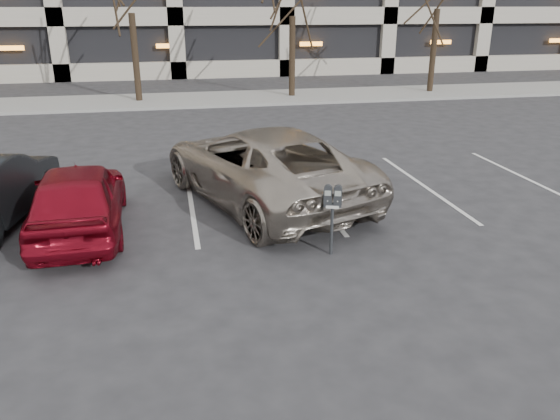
{
  "coord_description": "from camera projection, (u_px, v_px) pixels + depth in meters",
  "views": [
    {
      "loc": [
        -1.74,
        -9.32,
        4.12
      ],
      "look_at": [
        -0.03,
        -0.94,
        0.89
      ],
      "focal_mm": 35.0,
      "sensor_mm": 36.0,
      "label": 1
    }
  ],
  "objects": [
    {
      "name": "ground",
      "position": [
        272.0,
        237.0,
        10.32
      ],
      "size": [
        140.0,
        140.0,
        0.0
      ],
      "primitive_type": "plane",
      "color": "#28282B",
      "rests_on": "ground"
    },
    {
      "name": "sidewalk",
      "position": [
        207.0,
        99.0,
        24.97
      ],
      "size": [
        80.0,
        4.0,
        0.12
      ],
      "primitive_type": "cube",
      "color": "gray",
      "rests_on": "ground"
    },
    {
      "name": "stall_lines",
      "position": [
        191.0,
        201.0,
        12.17
      ],
      "size": [
        16.9,
        5.2,
        0.0
      ],
      "color": "silver",
      "rests_on": "ground"
    },
    {
      "name": "parking_meter",
      "position": [
        333.0,
        203.0,
        9.28
      ],
      "size": [
        0.34,
        0.22,
        1.25
      ],
      "rotation": [
        0.0,
        0.0,
        -0.33
      ],
      "color": "black",
      "rests_on": "ground"
    },
    {
      "name": "suv_silver",
      "position": [
        263.0,
        165.0,
        11.95
      ],
      "size": [
        4.55,
        6.56,
        1.67
      ],
      "rotation": [
        0.0,
        0.0,
        3.47
      ],
      "color": "#A69B8D",
      "rests_on": "ground"
    },
    {
      "name": "car_red",
      "position": [
        78.0,
        198.0,
        10.33
      ],
      "size": [
        1.78,
        4.12,
        1.38
      ],
      "primitive_type": "imported",
      "rotation": [
        0.0,
        0.0,
        3.18
      ],
      "color": "maroon",
      "rests_on": "ground"
    }
  ]
}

